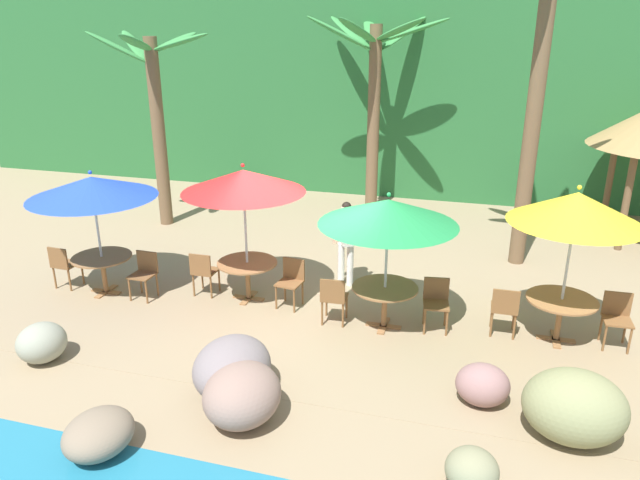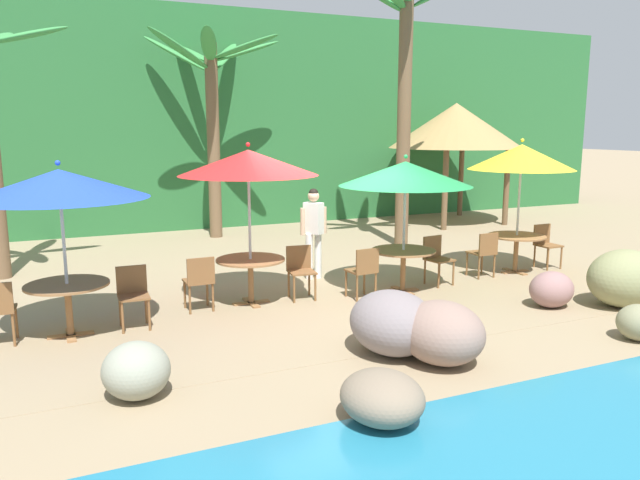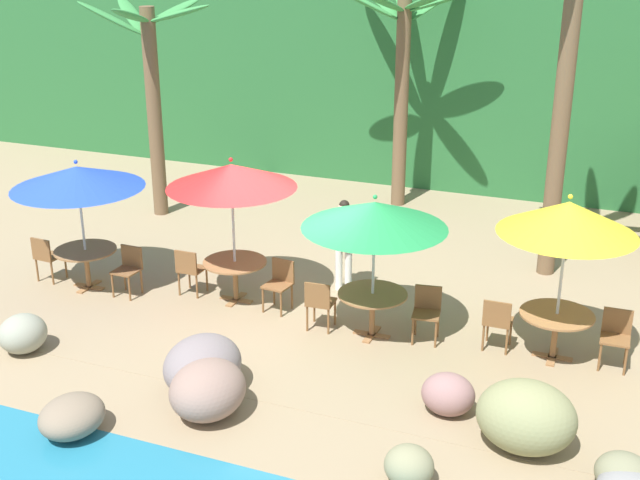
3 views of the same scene
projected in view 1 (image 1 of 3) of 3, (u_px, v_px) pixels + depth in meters
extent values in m
plane|color=#937F60|center=(308.00, 312.00, 10.48)|extent=(120.00, 120.00, 0.00)
cube|color=#937F60|center=(308.00, 312.00, 10.48)|extent=(18.00, 5.20, 0.01)
cube|color=#286633|center=(395.00, 90.00, 17.57)|extent=(28.00, 2.40, 6.00)
ellipsoid|color=gray|center=(242.00, 395.00, 7.49)|extent=(0.99, 1.12, 0.76)
ellipsoid|color=#87895B|center=(574.00, 407.00, 7.12)|extent=(1.23, 1.02, 0.92)
ellipsoid|color=gray|center=(472.00, 470.00, 6.41)|extent=(0.59, 0.57, 0.49)
ellipsoid|color=gray|center=(483.00, 385.00, 7.85)|extent=(0.72, 0.62, 0.58)
ellipsoid|color=#7F6E5A|center=(99.00, 434.00, 6.97)|extent=(0.80, 0.91, 0.50)
ellipsoid|color=gray|center=(42.00, 343.00, 8.87)|extent=(0.71, 0.75, 0.60)
ellipsoid|color=slate|center=(232.00, 368.00, 8.05)|extent=(1.04, 1.24, 0.80)
cylinder|color=silver|center=(99.00, 239.00, 10.87)|extent=(0.04, 0.04, 2.18)
cone|color=blue|center=(92.00, 187.00, 10.53)|extent=(2.29, 2.29, 0.38)
sphere|color=blue|center=(90.00, 172.00, 10.44)|extent=(0.07, 0.07, 0.07)
cube|color=olive|center=(106.00, 292.00, 11.24)|extent=(0.60, 0.12, 0.03)
cube|color=olive|center=(106.00, 292.00, 11.24)|extent=(0.12, 0.60, 0.03)
cylinder|color=olive|center=(104.00, 275.00, 11.12)|extent=(0.09, 0.09, 0.71)
cylinder|color=olive|center=(102.00, 257.00, 11.00)|extent=(1.10, 1.10, 0.03)
cylinder|color=brown|center=(146.00, 292.00, 10.71)|extent=(0.04, 0.04, 0.45)
cylinder|color=brown|center=(130.00, 290.00, 10.81)|extent=(0.04, 0.04, 0.45)
cylinder|color=brown|center=(157.00, 285.00, 11.03)|extent=(0.04, 0.04, 0.45)
cylinder|color=brown|center=(141.00, 282.00, 11.13)|extent=(0.04, 0.04, 0.45)
cube|color=brown|center=(142.00, 275.00, 10.84)|extent=(0.43, 0.43, 0.03)
cube|color=brown|center=(147.00, 262.00, 10.95)|extent=(0.42, 0.05, 0.42)
cylinder|color=brown|center=(68.00, 271.00, 11.65)|extent=(0.04, 0.04, 0.45)
cylinder|color=brown|center=(83.00, 273.00, 11.53)|extent=(0.04, 0.04, 0.45)
cylinder|color=brown|center=(55.00, 278.00, 11.33)|extent=(0.04, 0.04, 0.45)
cylinder|color=brown|center=(70.00, 280.00, 11.22)|extent=(0.04, 0.04, 0.45)
cube|color=brown|center=(67.00, 264.00, 11.35)|extent=(0.44, 0.44, 0.03)
cube|color=brown|center=(58.00, 259.00, 11.11)|extent=(0.42, 0.06, 0.42)
cylinder|color=silver|center=(246.00, 239.00, 10.57)|extent=(0.04, 0.04, 2.37)
cone|color=red|center=(243.00, 181.00, 10.20)|extent=(2.19, 2.19, 0.40)
sphere|color=red|center=(243.00, 165.00, 10.11)|extent=(0.07, 0.07, 0.07)
cube|color=olive|center=(249.00, 298.00, 10.98)|extent=(0.60, 0.12, 0.03)
cube|color=olive|center=(249.00, 298.00, 10.98)|extent=(0.12, 0.60, 0.03)
cylinder|color=olive|center=(248.00, 281.00, 10.85)|extent=(0.09, 0.09, 0.71)
cylinder|color=olive|center=(247.00, 263.00, 10.73)|extent=(1.10, 1.10, 0.03)
cylinder|color=brown|center=(294.00, 301.00, 10.37)|extent=(0.04, 0.04, 0.45)
cylinder|color=brown|center=(276.00, 298.00, 10.50)|extent=(0.04, 0.04, 0.45)
cylinder|color=brown|center=(303.00, 293.00, 10.68)|extent=(0.04, 0.04, 0.45)
cylinder|color=brown|center=(285.00, 290.00, 10.81)|extent=(0.04, 0.04, 0.45)
cube|color=brown|center=(289.00, 283.00, 10.51)|extent=(0.47, 0.47, 0.03)
cube|color=brown|center=(294.00, 269.00, 10.61)|extent=(0.42, 0.09, 0.42)
cylinder|color=brown|center=(202.00, 278.00, 11.33)|extent=(0.04, 0.04, 0.45)
cylinder|color=brown|center=(219.00, 280.00, 11.24)|extent=(0.04, 0.04, 0.45)
cylinder|color=brown|center=(194.00, 285.00, 11.01)|extent=(0.04, 0.04, 0.45)
cylinder|color=brown|center=(211.00, 287.00, 10.91)|extent=(0.04, 0.04, 0.45)
cube|color=brown|center=(206.00, 271.00, 11.04)|extent=(0.42, 0.42, 0.03)
cube|color=brown|center=(200.00, 265.00, 10.79)|extent=(0.42, 0.04, 0.42)
cylinder|color=silver|center=(386.00, 269.00, 9.60)|extent=(0.04, 0.04, 2.14)
cone|color=#238E47|center=(388.00, 212.00, 9.26)|extent=(2.25, 2.25, 0.41)
sphere|color=#238E47|center=(389.00, 195.00, 9.16)|extent=(0.07, 0.07, 0.07)
cube|color=olive|center=(383.00, 326.00, 9.96)|extent=(0.60, 0.12, 0.03)
cube|color=olive|center=(383.00, 326.00, 9.96)|extent=(0.12, 0.60, 0.03)
cylinder|color=olive|center=(384.00, 307.00, 9.84)|extent=(0.09, 0.09, 0.71)
cylinder|color=olive|center=(385.00, 288.00, 9.71)|extent=(1.10, 1.10, 0.03)
cylinder|color=brown|center=(447.00, 324.00, 9.59)|extent=(0.04, 0.04, 0.45)
cylinder|color=brown|center=(425.00, 322.00, 9.64)|extent=(0.04, 0.04, 0.45)
cylinder|color=brown|center=(445.00, 314.00, 9.93)|extent=(0.04, 0.04, 0.45)
cylinder|color=brown|center=(424.00, 312.00, 9.97)|extent=(0.04, 0.04, 0.45)
cube|color=brown|center=(436.00, 305.00, 9.70)|extent=(0.48, 0.48, 0.03)
cube|color=brown|center=(436.00, 289.00, 9.82)|extent=(0.42, 0.10, 0.42)
cylinder|color=brown|center=(326.00, 304.00, 10.26)|extent=(0.04, 0.04, 0.45)
cylinder|color=brown|center=(347.00, 306.00, 10.19)|extent=(0.04, 0.04, 0.45)
cylinder|color=brown|center=(322.00, 313.00, 9.93)|extent=(0.04, 0.04, 0.45)
cylinder|color=brown|center=(343.00, 316.00, 9.86)|extent=(0.04, 0.04, 0.45)
cube|color=brown|center=(335.00, 297.00, 9.98)|extent=(0.45, 0.45, 0.03)
cube|color=brown|center=(332.00, 292.00, 9.73)|extent=(0.42, 0.06, 0.42)
cylinder|color=silver|center=(566.00, 274.00, 9.13)|extent=(0.04, 0.04, 2.35)
cone|color=yellow|center=(576.00, 208.00, 8.76)|extent=(2.00, 2.00, 0.48)
sphere|color=yellow|center=(580.00, 187.00, 8.66)|extent=(0.07, 0.07, 0.07)
cube|color=olive|center=(556.00, 339.00, 9.53)|extent=(0.60, 0.12, 0.03)
cube|color=olive|center=(556.00, 339.00, 9.53)|extent=(0.12, 0.60, 0.03)
cylinder|color=olive|center=(559.00, 320.00, 9.41)|extent=(0.09, 0.09, 0.71)
cylinder|color=olive|center=(562.00, 300.00, 9.29)|extent=(1.10, 1.10, 0.03)
cylinder|color=brown|center=(630.00, 341.00, 9.05)|extent=(0.04, 0.04, 0.45)
cylinder|color=brown|center=(605.00, 338.00, 9.14)|extent=(0.04, 0.04, 0.45)
cylinder|color=brown|center=(625.00, 331.00, 9.37)|extent=(0.04, 0.04, 0.45)
cylinder|color=brown|center=(601.00, 328.00, 9.46)|extent=(0.04, 0.04, 0.45)
cube|color=brown|center=(617.00, 321.00, 9.17)|extent=(0.43, 0.43, 0.03)
cube|color=brown|center=(617.00, 304.00, 9.29)|extent=(0.42, 0.04, 0.42)
cylinder|color=brown|center=(492.00, 315.00, 9.88)|extent=(0.04, 0.04, 0.45)
cylinder|color=brown|center=(514.00, 317.00, 9.79)|extent=(0.04, 0.04, 0.45)
cylinder|color=brown|center=(491.00, 325.00, 9.56)|extent=(0.04, 0.04, 0.45)
cylinder|color=brown|center=(514.00, 327.00, 9.47)|extent=(0.04, 0.04, 0.45)
cube|color=brown|center=(504.00, 308.00, 9.60)|extent=(0.42, 0.42, 0.03)
cube|color=brown|center=(506.00, 302.00, 9.35)|extent=(0.42, 0.04, 0.42)
cylinder|color=brown|center=(159.00, 135.00, 14.40)|extent=(0.32, 0.32, 4.57)
ellipsoid|color=#388942|center=(179.00, 42.00, 13.48)|extent=(1.49, 0.39, 0.50)
ellipsoid|color=#388942|center=(174.00, 42.00, 14.24)|extent=(0.80, 1.51, 0.54)
ellipsoid|color=#388942|center=(137.00, 47.00, 14.23)|extent=(1.34, 1.03, 0.86)
ellipsoid|color=#388942|center=(117.00, 47.00, 13.55)|extent=(1.39, 0.97, 0.81)
ellipsoid|color=#388942|center=(136.00, 43.00, 12.96)|extent=(0.55, 1.52, 0.49)
cylinder|color=brown|center=(373.00, 121.00, 15.50)|extent=(0.32, 0.32, 4.85)
ellipsoid|color=#388942|center=(413.00, 30.00, 14.51)|extent=(1.81, 0.43, 0.69)
ellipsoid|color=#388942|center=(402.00, 33.00, 15.28)|extent=(1.30, 1.59, 0.95)
ellipsoid|color=#388942|center=(371.00, 30.00, 15.59)|extent=(0.93, 1.82, 0.70)
ellipsoid|color=#388942|center=(351.00, 34.00, 15.42)|extent=(1.60, 1.27, 0.97)
ellipsoid|color=#388942|center=(340.00, 33.00, 14.62)|extent=(1.72, 1.03, 0.91)
ellipsoid|color=#388942|center=(358.00, 31.00, 13.98)|extent=(0.86, 1.83, 0.68)
ellipsoid|color=#388942|center=(399.00, 30.00, 13.96)|extent=(1.58, 1.50, 0.62)
cylinder|color=brown|center=(533.00, 121.00, 11.66)|extent=(0.32, 0.32, 6.05)
cylinder|color=brown|center=(610.00, 180.00, 14.96)|extent=(0.16, 0.16, 2.20)
cylinder|color=brown|center=(626.00, 203.00, 13.03)|extent=(0.16, 0.16, 2.20)
cylinder|color=white|center=(341.00, 264.00, 11.45)|extent=(0.13, 0.13, 0.86)
cylinder|color=white|center=(350.00, 265.00, 11.40)|extent=(0.13, 0.13, 0.86)
cube|color=silver|center=(346.00, 230.00, 11.18)|extent=(0.35, 0.39, 0.58)
cylinder|color=#D6AD89|center=(335.00, 231.00, 11.25)|extent=(0.08, 0.08, 0.50)
cylinder|color=#D6AD89|center=(357.00, 233.00, 11.14)|extent=(0.08, 0.08, 0.50)
sphere|color=#D6AD89|center=(346.00, 209.00, 11.04)|extent=(0.21, 0.21, 0.21)
sphere|color=black|center=(346.00, 207.00, 11.02)|extent=(0.18, 0.18, 0.18)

